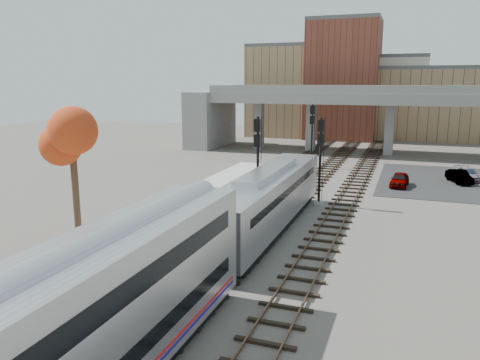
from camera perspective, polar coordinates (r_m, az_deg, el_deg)
The scene contains 15 objects.
ground at distance 26.90m, azimuth -2.67°, elevation -9.92°, with size 160.00×160.00×0.00m, color #47423D.
platform at distance 30.22m, azimuth -15.58°, elevation -7.51°, with size 4.50×60.00×0.35m, color #9E9E99.
yellow_strip at distance 29.14m, azimuth -12.53°, elevation -7.71°, with size 0.70×60.00×0.01m, color yellow.
tracks at distance 37.90m, azimuth 5.94°, elevation -3.33°, with size 10.70×95.00×0.25m.
overpass at distance 68.32m, azimuth 16.11°, elevation 7.93°, with size 54.00×12.00×9.50m.
buildings_far at distance 90.01m, azimuth 14.86°, elevation 10.16°, with size 43.00×21.00×20.60m.
parking_lot at distance 52.16m, azimuth 24.34°, elevation -0.19°, with size 14.00×18.00×0.04m, color black.
locomotive at distance 31.57m, azimuth 3.40°, elevation -2.27°, with size 3.02×19.05×4.10m.
signal_mast_near at distance 35.82m, azimuth 2.15°, elevation 1.86°, with size 0.60×0.64×7.42m.
signal_mast_mid at distance 38.49m, azimuth 9.71°, elevation 2.15°, with size 0.60×0.64×7.18m.
signal_mast_far at distance 55.71m, azimuth 8.74°, elevation 5.33°, with size 0.60×0.64×7.43m.
tree at distance 31.52m, azimuth -19.85°, elevation 5.11°, with size 3.60×3.60×8.96m.
car_a at distance 47.84m, azimuth 18.87°, elevation 0.06°, with size 1.57×3.91×1.33m, color #99999E.
car_b at distance 51.73m, azimuth 25.17°, elevation 0.39°, with size 1.36×3.90×1.29m, color #99999E.
car_c at distance 53.83m, azimuth 26.00°, elevation 0.67°, with size 1.67×4.11×1.19m, color #99999E.
Camera 1 is at (9.69, -23.02, 9.99)m, focal length 35.00 mm.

